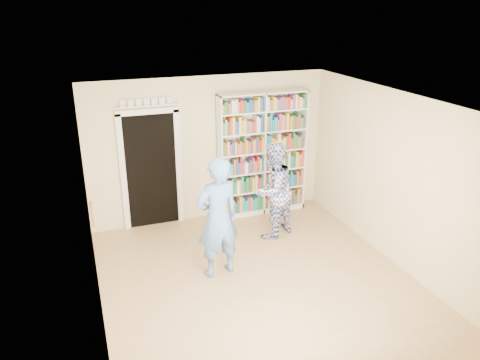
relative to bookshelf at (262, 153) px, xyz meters
The scene contains 11 objects.
floor 2.82m from the bookshelf, 113.16° to the right, with size 5.00×5.00×0.00m, color #A97F52.
ceiling 2.96m from the bookshelf, 113.16° to the right, with size 5.00×5.00×0.00m, color white.
wall_back 1.03m from the bookshelf, behind, with size 4.50×4.50×0.00m, color beige.
wall_left 4.01m from the bookshelf, 144.22° to the right, with size 5.00×5.00×0.00m, color beige.
wall_right 2.66m from the bookshelf, 61.98° to the right, with size 5.00×5.00×0.00m, color beige.
bookshelf is the anchor object (origin of this frame).
doorway 2.11m from the bookshelf, behind, with size 1.10×0.08×2.43m.
wall_art 3.88m from the bookshelf, 146.44° to the right, with size 0.03×0.25×0.25m, color brown.
man_blue 2.42m from the bookshelf, 128.21° to the right, with size 0.68×0.45×1.87m, color #567FBF.
man_plaid 1.08m from the bookshelf, 102.00° to the right, with size 0.83×0.65×1.71m, color navy.
paper_sheet 1.21m from the bookshelf, 92.67° to the right, with size 0.19×0.01×0.26m, color white.
Camera 1 is at (-2.29, -5.50, 3.94)m, focal length 35.00 mm.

